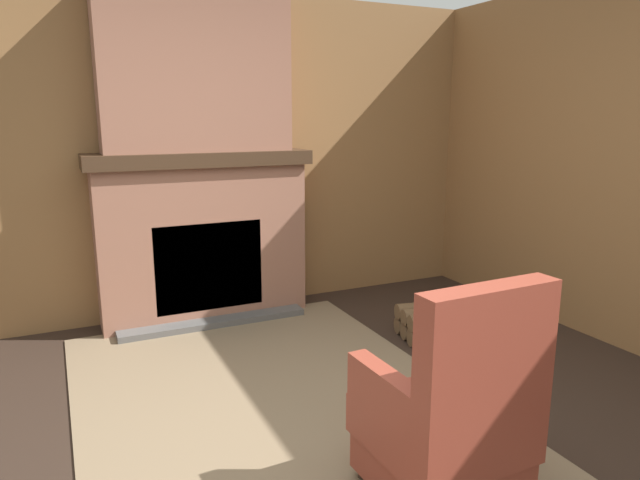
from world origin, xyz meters
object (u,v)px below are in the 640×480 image
object	(u,v)px
storage_case	(266,142)
decorative_plate_on_mantel	(203,133)
firewood_stack	(430,322)
oil_lamp_vase	(163,138)
armchair	(449,422)

from	to	relation	value
storage_case	decorative_plate_on_mantel	size ratio (longest dim) A/B	0.89
firewood_stack	decorative_plate_on_mantel	xyz separation A→B (m)	(-1.22, -1.37, 1.39)
oil_lamp_vase	decorative_plate_on_mantel	size ratio (longest dim) A/B	1.09
firewood_stack	oil_lamp_vase	bearing A→B (deg)	-125.41
armchair	oil_lamp_vase	world-z (taller)	oil_lamp_vase
firewood_stack	oil_lamp_vase	size ratio (longest dim) A/B	1.62
decorative_plate_on_mantel	armchair	bearing A→B (deg)	6.60
armchair	oil_lamp_vase	distance (m)	3.04
firewood_stack	storage_case	distance (m)	1.97
armchair	oil_lamp_vase	size ratio (longest dim) A/B	3.30
armchair	decorative_plate_on_mantel	world-z (taller)	decorative_plate_on_mantel
firewood_stack	storage_case	size ratio (longest dim) A/B	1.98
armchair	storage_case	distance (m)	2.96
armchair	storage_case	size ratio (longest dim) A/B	4.03
decorative_plate_on_mantel	storage_case	bearing A→B (deg)	87.80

